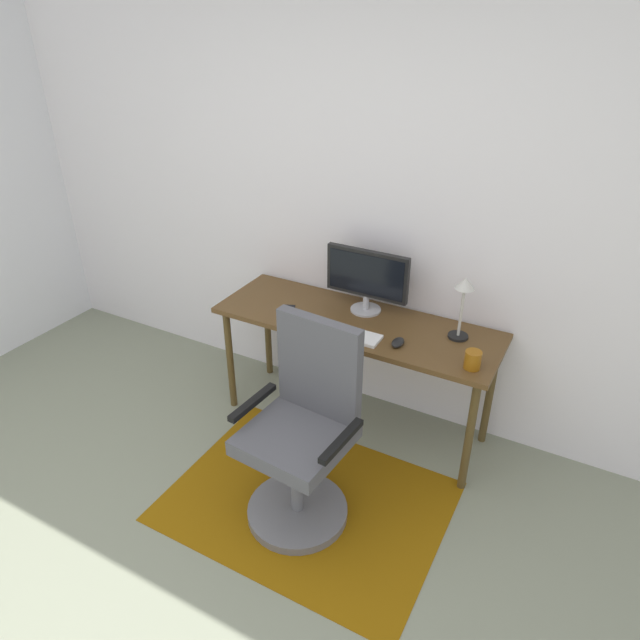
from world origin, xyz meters
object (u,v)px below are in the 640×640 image
(desk, at_px, (356,332))
(cell_phone, at_px, (288,311))
(monitor, at_px, (367,277))
(computer_mouse, at_px, (398,342))
(desk_lamp, at_px, (463,297))
(office_chair, at_px, (303,441))
(keyboard, at_px, (343,332))
(coffee_cup, at_px, (473,360))

(desk, relative_size, cell_phone, 11.79)
(desk, relative_size, monitor, 3.32)
(monitor, height_order, computer_mouse, monitor)
(cell_phone, height_order, desk_lamp, desk_lamp)
(office_chair, bearing_deg, desk, 100.66)
(cell_phone, bearing_deg, keyboard, -34.39)
(computer_mouse, relative_size, cell_phone, 0.74)
(computer_mouse, xyz_separation_m, cell_phone, (-0.71, 0.04, -0.01))
(desk, bearing_deg, coffee_cup, -12.73)
(cell_phone, bearing_deg, coffee_cup, -27.27)
(computer_mouse, distance_m, office_chair, 0.72)
(keyboard, bearing_deg, office_chair, -82.14)
(desk, height_order, desk_lamp, desk_lamp)
(monitor, relative_size, office_chair, 0.46)
(desk_lamp, bearing_deg, cell_phone, -168.83)
(monitor, bearing_deg, coffee_cup, -22.51)
(desk, xyz_separation_m, desk_lamp, (0.57, 0.10, 0.32))
(desk, height_order, monitor, monitor)
(coffee_cup, bearing_deg, keyboard, -179.40)
(desk, bearing_deg, cell_phone, -166.56)
(keyboard, xyz_separation_m, office_chair, (0.08, -0.59, -0.29))
(coffee_cup, distance_m, office_chair, 0.93)
(computer_mouse, distance_m, cell_phone, 0.71)
(computer_mouse, distance_m, coffee_cup, 0.41)
(computer_mouse, height_order, cell_phone, computer_mouse)
(desk_lamp, bearing_deg, coffee_cup, -60.25)
(cell_phone, bearing_deg, desk_lamp, -12.69)
(monitor, xyz_separation_m, cell_phone, (-0.39, -0.23, -0.22))
(coffee_cup, xyz_separation_m, office_chair, (-0.63, -0.59, -0.33))
(desk_lamp, height_order, office_chair, desk_lamp)
(keyboard, distance_m, cell_phone, 0.40)
(cell_phone, bearing_deg, desk, -10.42)
(desk, height_order, cell_phone, cell_phone)
(keyboard, relative_size, desk_lamp, 1.21)
(monitor, height_order, desk_lamp, monitor)
(cell_phone, bearing_deg, office_chair, -78.05)
(coffee_cup, xyz_separation_m, cell_phone, (-1.11, 0.07, -0.04))
(coffee_cup, xyz_separation_m, desk_lamp, (-0.15, 0.26, 0.20))
(desk, xyz_separation_m, coffee_cup, (0.71, -0.16, 0.12))
(computer_mouse, height_order, office_chair, office_chair)
(keyboard, bearing_deg, desk, 89.38)
(monitor, relative_size, computer_mouse, 4.78)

